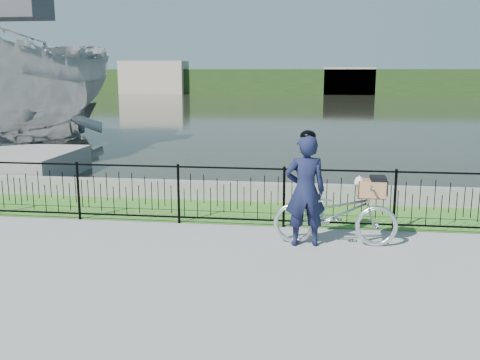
# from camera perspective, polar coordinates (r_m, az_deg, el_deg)

# --- Properties ---
(ground) EXTENTS (120.00, 120.00, 0.00)m
(ground) POSITION_cam_1_polar(r_m,az_deg,el_deg) (8.67, -2.56, -7.77)
(ground) COLOR gray
(ground) RESTS_ON ground
(grass_strip) EXTENTS (60.00, 2.00, 0.01)m
(grass_strip) POSITION_cam_1_polar(r_m,az_deg,el_deg) (11.13, -0.25, -3.34)
(grass_strip) COLOR #3C7625
(grass_strip) RESTS_ON ground
(water) EXTENTS (120.00, 120.00, 0.00)m
(water) POSITION_cam_1_polar(r_m,az_deg,el_deg) (41.18, 5.45, 7.57)
(water) COLOR black
(water) RESTS_ON ground
(quay_wall) EXTENTS (60.00, 0.30, 0.40)m
(quay_wall) POSITION_cam_1_polar(r_m,az_deg,el_deg) (12.04, 0.38, -1.22)
(quay_wall) COLOR gray
(quay_wall) RESTS_ON ground
(fence) EXTENTS (14.00, 0.06, 1.15)m
(fence) POSITION_cam_1_polar(r_m,az_deg,el_deg) (10.03, -1.01, -1.66)
(fence) COLOR black
(fence) RESTS_ON ground
(far_treeline) EXTENTS (120.00, 6.00, 3.00)m
(far_treeline) POSITION_cam_1_polar(r_m,az_deg,el_deg) (68.08, 6.31, 10.41)
(far_treeline) COLOR #223C17
(far_treeline) RESTS_ON ground
(far_building_left) EXTENTS (8.00, 4.00, 4.00)m
(far_building_left) POSITION_cam_1_polar(r_m,az_deg,el_deg) (68.86, -9.14, 10.76)
(far_building_left) COLOR #A29382
(far_building_left) RESTS_ON ground
(far_building_right) EXTENTS (6.00, 3.00, 3.20)m
(far_building_right) POSITION_cam_1_polar(r_m,az_deg,el_deg) (66.72, 11.53, 10.31)
(far_building_right) COLOR #A29382
(far_building_right) RESTS_ON ground
(bicycle_rig) EXTENTS (2.05, 0.72, 1.20)m
(bicycle_rig) POSITION_cam_1_polar(r_m,az_deg,el_deg) (9.07, 10.20, -3.45)
(bicycle_rig) COLOR silver
(bicycle_rig) RESTS_ON ground
(cyclist) EXTENTS (0.74, 0.55, 1.93)m
(cyclist) POSITION_cam_1_polar(r_m,az_deg,el_deg) (8.86, 6.97, -1.02)
(cyclist) COLOR #121733
(cyclist) RESTS_ON ground
(boat_near) EXTENTS (4.70, 11.50, 6.18)m
(boat_near) POSITION_cam_1_polar(r_m,az_deg,el_deg) (20.41, -22.46, 9.06)
(boat_near) COLOR #A7A7A7
(boat_near) RESTS_ON water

